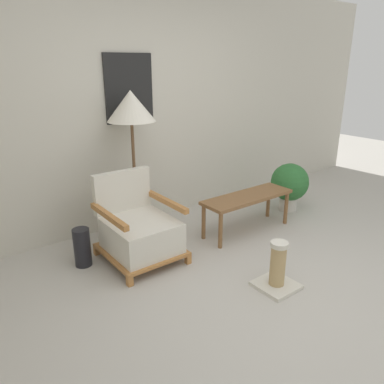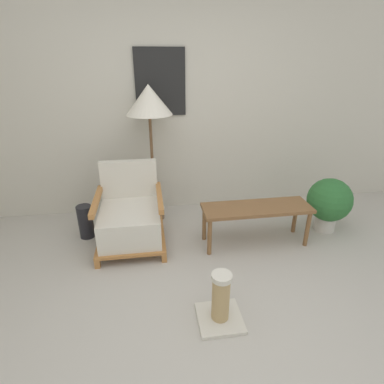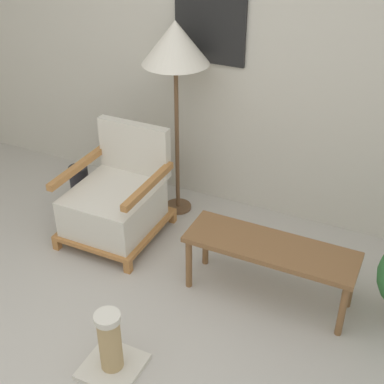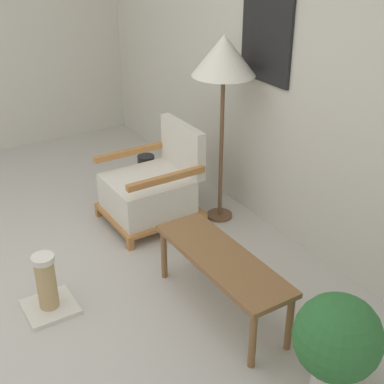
{
  "view_description": "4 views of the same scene",
  "coord_description": "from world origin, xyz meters",
  "views": [
    {
      "loc": [
        -2.16,
        -1.53,
        1.82
      ],
      "look_at": [
        0.04,
        1.37,
        0.55
      ],
      "focal_mm": 35.0,
      "sensor_mm": 36.0,
      "label": 1
    },
    {
      "loc": [
        -0.38,
        -1.38,
        1.79
      ],
      "look_at": [
        0.04,
        1.37,
        0.55
      ],
      "focal_mm": 28.0,
      "sensor_mm": 36.0,
      "label": 2
    },
    {
      "loc": [
        1.38,
        -1.45,
        2.5
      ],
      "look_at": [
        0.04,
        1.37,
        0.55
      ],
      "focal_mm": 50.0,
      "sensor_mm": 36.0,
      "label": 3
    },
    {
      "loc": [
        2.95,
        -0.46,
        2.34
      ],
      "look_at": [
        0.04,
        1.37,
        0.55
      ],
      "focal_mm": 50.0,
      "sensor_mm": 36.0,
      "label": 4
    }
  ],
  "objects": [
    {
      "name": "coffee_table",
      "position": [
        0.68,
        1.19,
        0.37
      ],
      "size": [
        1.1,
        0.35,
        0.42
      ],
      "color": "brown",
      "rests_on": "ground_plane"
    },
    {
      "name": "scratching_post",
      "position": [
        0.08,
        0.23,
        0.16
      ],
      "size": [
        0.33,
        0.33,
        0.42
      ],
      "color": "beige",
      "rests_on": "ground_plane"
    },
    {
      "name": "armchair",
      "position": [
        -0.6,
        1.37,
        0.3
      ],
      "size": [
        0.67,
        0.74,
        0.82
      ],
      "color": "#B2753D",
      "rests_on": "ground_plane"
    },
    {
      "name": "vase",
      "position": [
        -1.09,
        1.57,
        0.18
      ],
      "size": [
        0.16,
        0.16,
        0.37
      ],
      "primitive_type": "cylinder",
      "color": "black",
      "rests_on": "ground_plane"
    },
    {
      "name": "floor_lamp",
      "position": [
        -0.34,
        1.89,
        1.37
      ],
      "size": [
        0.49,
        0.49,
        1.56
      ],
      "color": "brown",
      "rests_on": "ground_plane"
    },
    {
      "name": "wall_back",
      "position": [
        -0.0,
        2.21,
        1.35
      ],
      "size": [
        8.0,
        0.09,
        2.7
      ],
      "color": "beige",
      "rests_on": "ground_plane"
    }
  ]
}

